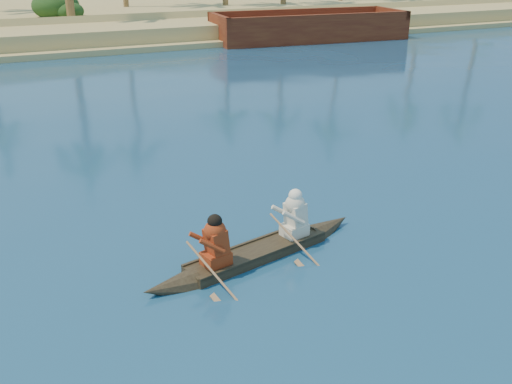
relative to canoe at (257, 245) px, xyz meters
name	(u,v)px	position (x,y,z in m)	size (l,w,h in m)	color
canoe	(257,245)	(0.00, 0.00, 0.00)	(5.26, 1.80, 1.44)	#3A311F
barge_right	(309,28)	(16.73, 26.76, 0.51)	(13.95, 5.76, 2.26)	maroon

